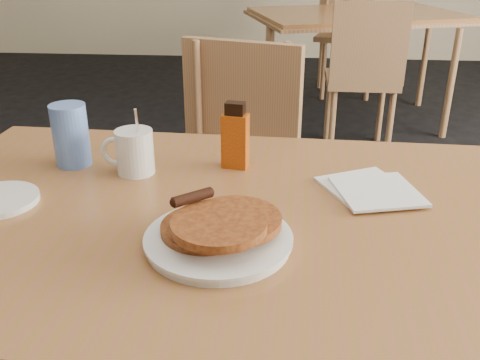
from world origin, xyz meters
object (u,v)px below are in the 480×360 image
(main_table, at_px, (214,229))
(chair_main_far, at_px, (239,159))
(neighbor_table, at_px, (357,18))
(pancake_plate, at_px, (219,233))
(coffee_mug, at_px, (134,151))
(chair_neighbor_far, at_px, (346,21))
(blue_tumbler, at_px, (71,135))
(syrup_bottle, at_px, (235,138))
(chair_neighbor_near, at_px, (365,66))

(main_table, distance_m, chair_main_far, 0.76)
(neighbor_table, relative_size, pancake_plate, 6.21)
(coffee_mug, bearing_deg, pancake_plate, -30.77)
(chair_neighbor_far, height_order, blue_tumbler, chair_neighbor_far)
(syrup_bottle, bearing_deg, chair_neighbor_far, 90.04)
(main_table, xyz_separation_m, chair_neighbor_far, (0.63, 3.66, -0.12))
(main_table, height_order, pancake_plate, pancake_plate)
(neighbor_table, distance_m, pancake_plate, 3.09)
(coffee_mug, distance_m, blue_tumbler, 0.16)
(neighbor_table, height_order, chair_neighbor_far, chair_neighbor_far)
(syrup_bottle, bearing_deg, coffee_mug, -157.06)
(neighbor_table, height_order, pancake_plate, pancake_plate)
(chair_main_far, relative_size, blue_tumbler, 6.48)
(syrup_bottle, bearing_deg, blue_tumbler, -167.68)
(chair_neighbor_far, xyz_separation_m, coffee_mug, (-0.83, -3.50, 0.22))
(chair_neighbor_near, bearing_deg, syrup_bottle, -105.00)
(main_table, relative_size, chair_neighbor_far, 1.38)
(main_table, height_order, blue_tumbler, blue_tumbler)
(main_table, relative_size, blue_tumbler, 9.46)
(pancake_plate, relative_size, syrup_bottle, 1.68)
(main_table, distance_m, blue_tumbler, 0.42)
(main_table, relative_size, syrup_bottle, 8.84)
(chair_main_far, distance_m, chair_neighbor_near, 1.57)
(syrup_bottle, xyz_separation_m, blue_tumbler, (-0.37, -0.02, 0.00))
(pancake_plate, xyz_separation_m, coffee_mug, (-0.22, 0.29, 0.03))
(main_table, distance_m, syrup_bottle, 0.25)
(neighbor_table, relative_size, syrup_bottle, 10.40)
(neighbor_table, distance_m, chair_main_far, 2.26)
(chair_neighbor_far, distance_m, pancake_plate, 3.84)
(main_table, relative_size, coffee_mug, 8.65)
(syrup_bottle, height_order, blue_tumbler, syrup_bottle)
(neighbor_table, height_order, blue_tumbler, blue_tumbler)
(syrup_bottle, bearing_deg, chair_neighbor_near, 83.96)
(chair_neighbor_near, relative_size, blue_tumbler, 6.41)
(main_table, xyz_separation_m, neighbor_table, (0.62, 2.91, 0.00))
(pancake_plate, bearing_deg, chair_main_far, 92.47)
(chair_neighbor_far, relative_size, chair_neighbor_near, 1.07)
(neighbor_table, distance_m, blue_tumbler, 2.88)
(chair_neighbor_near, bearing_deg, chair_main_far, -111.59)
(chair_neighbor_far, xyz_separation_m, chair_neighbor_near, (-0.04, -1.47, -0.04))
(chair_main_far, bearing_deg, pancake_plate, -70.11)
(syrup_bottle, bearing_deg, pancake_plate, -79.60)
(blue_tumbler, bearing_deg, chair_neighbor_far, 74.20)
(blue_tumbler, bearing_deg, neighbor_table, 70.38)
(chair_neighbor_near, distance_m, syrup_bottle, 2.07)
(chair_main_far, bearing_deg, chair_neighbor_near, 84.79)
(pancake_plate, height_order, coffee_mug, coffee_mug)
(chair_main_far, relative_size, chair_neighbor_far, 0.94)
(neighbor_table, bearing_deg, main_table, -101.95)
(chair_neighbor_far, bearing_deg, chair_neighbor_near, -75.05)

